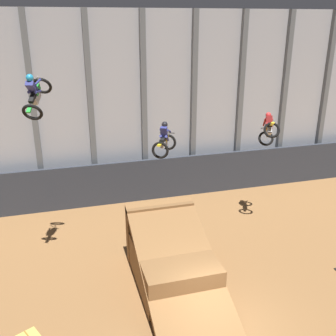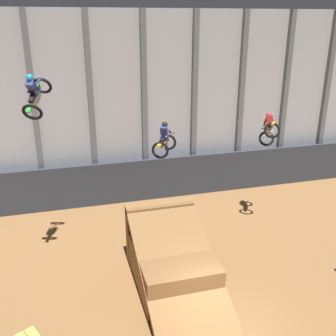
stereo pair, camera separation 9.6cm
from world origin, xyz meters
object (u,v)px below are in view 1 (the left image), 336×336
Objects in this scene: dirt_ramp at (171,258)px; rider_bike_left_air at (35,94)px; rider_bike_right_air at (269,130)px; rider_bike_center_air at (164,141)px.

rider_bike_left_air reaches higher than dirt_ramp.
dirt_ramp is 7.58m from rider_bike_right_air.
rider_bike_left_air is at bearing 149.84° from dirt_ramp.
rider_bike_center_air is at bearing 78.80° from dirt_ramp.
rider_bike_left_air is 1.08× the size of rider_bike_center_air.
rider_bike_left_air reaches higher than rider_bike_center_air.
rider_bike_left_air is at bearing -141.89° from rider_bike_center_air.
dirt_ramp is 4.97m from rider_bike_center_air.
rider_bike_right_air is at bearing 30.41° from dirt_ramp.
rider_bike_right_air is (5.65, 3.32, 3.81)m from dirt_ramp.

